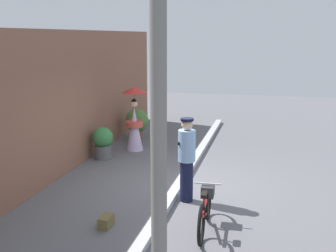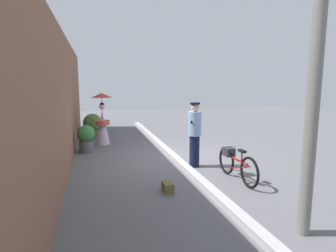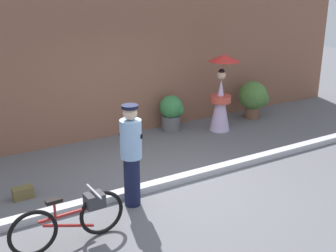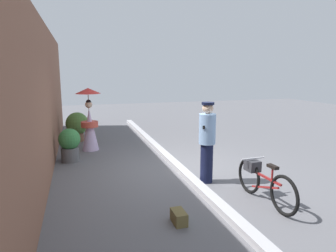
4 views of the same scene
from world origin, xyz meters
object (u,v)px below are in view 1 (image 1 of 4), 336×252
object	(u,v)px
utility_pole	(159,116)
person_with_parasol	(134,120)
potted_plant_small	(138,122)
potted_plant_by_door	(103,141)
person_officer	(187,157)
backpack_on_pavement	(106,221)
bicycle_near_officer	(205,208)

from	to	relation	value
utility_pole	person_with_parasol	bearing A→B (deg)	20.37
potted_plant_small	potted_plant_by_door	bearing A→B (deg)	174.83
person_officer	potted_plant_small	distance (m)	5.36
potted_plant_by_door	utility_pole	world-z (taller)	utility_pole
potted_plant_by_door	backpack_on_pavement	bearing A→B (deg)	-157.16
person_with_parasol	person_officer	bearing A→B (deg)	-147.18
potted_plant_by_door	potted_plant_small	bearing A→B (deg)	-5.17
bicycle_near_officer	person_with_parasol	size ratio (longest dim) A/B	0.91
backpack_on_pavement	potted_plant_by_door	bearing A→B (deg)	22.84
bicycle_near_officer	person_with_parasol	distance (m)	5.36
bicycle_near_officer	potted_plant_by_door	world-z (taller)	potted_plant_by_door
bicycle_near_officer	potted_plant_small	bearing A→B (deg)	27.68
person_officer	potted_plant_small	world-z (taller)	person_officer
person_officer	person_with_parasol	distance (m)	4.05
potted_plant_by_door	backpack_on_pavement	xyz separation A→B (m)	(-3.86, -1.63, -0.37)
person_officer	person_with_parasol	size ratio (longest dim) A/B	0.93
person_officer	potted_plant_small	xyz separation A→B (m)	(4.72, 2.53, -0.35)
bicycle_near_officer	person_officer	distance (m)	1.39
bicycle_near_officer	potted_plant_small	world-z (taller)	potted_plant_small
backpack_on_pavement	potted_plant_small	bearing A→B (deg)	12.86
person_with_parasol	potted_plant_by_door	distance (m)	1.23
bicycle_near_officer	person_officer	world-z (taller)	person_officer
potted_plant_small	utility_pole	size ratio (longest dim) A/B	0.20
person_officer	person_with_parasol	bearing A→B (deg)	32.82
person_with_parasol	backpack_on_pavement	size ratio (longest dim) A/B	5.39
bicycle_near_officer	backpack_on_pavement	xyz separation A→B (m)	(-0.32, 1.67, -0.28)
person_with_parasol	utility_pole	bearing A→B (deg)	-159.63
potted_plant_small	person_officer	bearing A→B (deg)	-151.82
person_with_parasol	potted_plant_by_door	bearing A→B (deg)	151.95
person_officer	person_with_parasol	world-z (taller)	person_with_parasol
potted_plant_small	utility_pole	distance (m)	8.95
bicycle_near_officer	person_officer	xyz separation A→B (m)	(1.17, 0.56, 0.51)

